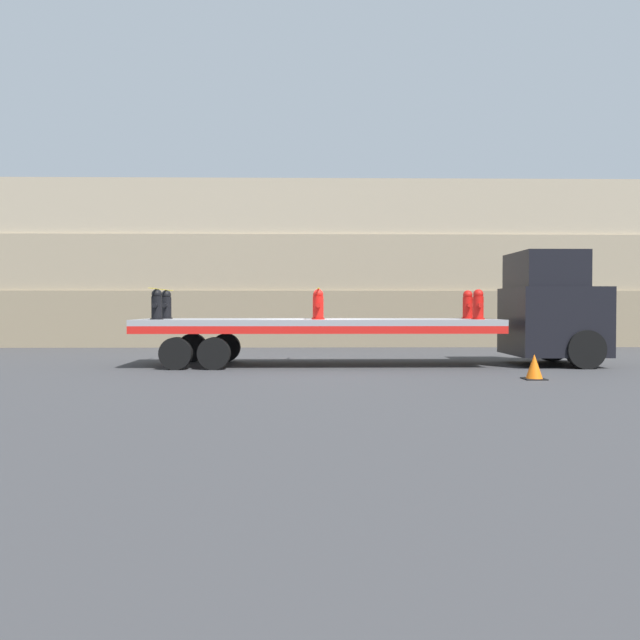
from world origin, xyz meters
TOP-DOWN VIEW (x-y plane):
  - ground_plane at (0.00, 0.00)m, footprint 120.00×120.00m
  - rock_cliff at (0.00, 9.15)m, footprint 60.00×3.30m
  - truck_cab at (6.60, 0.00)m, footprint 2.38×2.58m
  - flatbed_trailer at (-0.53, 0.00)m, footprint 9.83×2.62m
  - fire_hydrant_black_near_0 at (-4.31, -0.55)m, footprint 0.35×0.58m
  - fire_hydrant_black_far_0 at (-4.31, 0.55)m, footprint 0.35×0.58m
  - fire_hydrant_red_near_1 at (0.00, -0.55)m, footprint 0.35×0.58m
  - fire_hydrant_red_far_1 at (0.00, 0.55)m, footprint 0.35×0.58m
  - fire_hydrant_red_near_2 at (4.31, -0.55)m, footprint 0.35×0.58m
  - fire_hydrant_red_far_2 at (4.31, 0.55)m, footprint 0.35×0.58m
  - cargo_strap_rear at (-4.31, 0.00)m, footprint 0.05×2.72m
  - cargo_strap_middle at (0.00, 0.00)m, footprint 0.05×2.72m
  - traffic_cone at (4.79, -3.46)m, footprint 0.47×0.47m

SIDE VIEW (x-z plane):
  - ground_plane at x=0.00m, z-range 0.00..0.00m
  - traffic_cone at x=4.79m, z-range -0.01..0.56m
  - flatbed_trailer at x=-0.53m, z-range 0.42..1.71m
  - truck_cab at x=6.60m, z-range -0.02..3.11m
  - fire_hydrant_black_near_0 at x=-4.31m, z-range 1.27..2.08m
  - fire_hydrant_black_far_0 at x=-4.31m, z-range 1.27..2.08m
  - fire_hydrant_red_near_1 at x=0.00m, z-range 1.27..2.08m
  - fire_hydrant_red_far_1 at x=0.00m, z-range 1.27..2.08m
  - fire_hydrant_red_near_2 at x=4.31m, z-range 1.27..2.08m
  - fire_hydrant_red_far_2 at x=4.31m, z-range 1.27..2.08m
  - cargo_strap_rear at x=-4.31m, z-range 2.10..2.11m
  - cargo_strap_middle at x=0.00m, z-range 2.10..2.11m
  - rock_cliff at x=0.00m, z-range 0.00..6.79m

